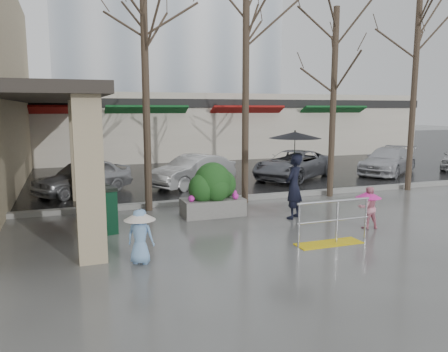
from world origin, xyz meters
TOP-DOWN VIEW (x-y plane):
  - ground at (0.00, 0.00)m, footprint 120.00×120.00m
  - street_asphalt at (0.00, 22.00)m, footprint 120.00×36.00m
  - curb at (0.00, 4.00)m, footprint 120.00×0.30m
  - canopy_slab at (-4.80, 8.00)m, footprint 2.80×18.00m
  - pillar_front at (-3.90, -0.50)m, footprint 0.55×0.55m
  - pillar_back at (-3.90, 6.00)m, footprint 0.55×0.55m
  - storefront_row at (2.00, 17.97)m, footprint 34.00×6.74m
  - office_tower at (4.00, 30.00)m, footprint 18.00×12.00m
  - handrail at (1.36, -1.20)m, footprint 1.90×0.50m
  - tree_west at (-2.00, 3.60)m, footprint 3.20×3.20m
  - tree_midwest at (1.20, 3.60)m, footprint 3.20×3.20m
  - tree_mideast at (4.50, 3.60)m, footprint 3.20×3.20m
  - tree_east at (8.00, 3.60)m, footprint 3.20×3.20m
  - woman at (1.70, 1.21)m, footprint 1.47×1.47m
  - child_pink at (3.00, -0.39)m, footprint 0.66×0.66m
  - child_blue at (-3.00, -1.00)m, footprint 0.65×0.64m
  - planter at (-0.35, 2.32)m, footprint 1.80×1.06m
  - news_boxes at (-3.64, 2.22)m, footprint 0.95×2.14m
  - car_a at (-3.77, 7.12)m, footprint 3.94×3.18m
  - car_b at (0.44, 7.15)m, footprint 3.99×3.03m
  - car_c at (5.15, 7.50)m, footprint 4.93×4.26m
  - car_d at (10.17, 7.30)m, footprint 4.61×3.83m

SIDE VIEW (x-z plane):
  - ground at x=0.00m, z-range 0.00..0.00m
  - street_asphalt at x=0.00m, z-range 0.00..0.01m
  - curb at x=0.00m, z-range 0.00..0.15m
  - handrail at x=1.36m, z-range -0.14..0.89m
  - news_boxes at x=-3.64m, z-range 0.00..1.17m
  - car_a at x=-3.77m, z-range 0.00..1.26m
  - car_b at x=0.44m, z-range 0.00..1.26m
  - car_c at x=5.15m, z-range 0.00..1.26m
  - car_d at x=10.17m, z-range 0.00..1.26m
  - child_pink at x=3.00m, z-range 0.09..1.19m
  - child_blue at x=-3.00m, z-range 0.11..1.23m
  - planter at x=-0.35m, z-range -0.04..1.53m
  - woman at x=1.70m, z-range 0.27..2.78m
  - pillar_front at x=-3.90m, z-range 0.00..3.50m
  - pillar_back at x=-3.90m, z-range 0.00..3.50m
  - storefront_row at x=2.00m, z-range 0.01..4.01m
  - canopy_slab at x=-4.80m, z-range 3.50..3.75m
  - tree_mideast at x=4.50m, z-range 1.61..8.11m
  - tree_west at x=-2.00m, z-range 1.68..8.48m
  - tree_midwest at x=1.20m, z-range 1.73..8.73m
  - tree_east at x=8.00m, z-range 1.78..8.98m
  - office_tower at x=4.00m, z-range 0.00..25.00m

